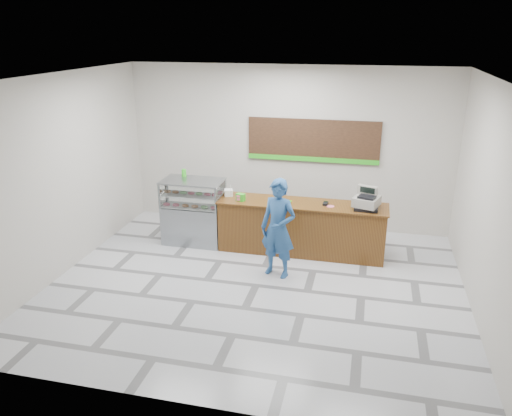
% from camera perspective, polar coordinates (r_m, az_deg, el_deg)
% --- Properties ---
extents(floor, '(7.00, 7.00, 0.00)m').
position_cam_1_polar(floor, '(8.72, -0.00, -8.84)').
color(floor, silver).
rests_on(floor, ground).
extents(back_wall, '(7.00, 0.00, 7.00)m').
position_cam_1_polar(back_wall, '(10.87, 3.63, 6.86)').
color(back_wall, beige).
rests_on(back_wall, floor).
extents(ceiling, '(7.00, 7.00, 0.00)m').
position_cam_1_polar(ceiling, '(7.68, -0.00, 14.71)').
color(ceiling, silver).
rests_on(ceiling, back_wall).
extents(sales_counter, '(3.26, 0.76, 1.03)m').
position_cam_1_polar(sales_counter, '(9.80, 5.21, -2.25)').
color(sales_counter, brown).
rests_on(sales_counter, floor).
extents(display_case, '(1.22, 0.72, 1.33)m').
position_cam_1_polar(display_case, '(10.25, -7.14, -0.35)').
color(display_case, gray).
rests_on(display_case, floor).
extents(menu_board, '(2.80, 0.06, 0.90)m').
position_cam_1_polar(menu_board, '(10.72, 6.53, 7.58)').
color(menu_board, black).
rests_on(menu_board, back_wall).
extents(cash_register, '(0.55, 0.56, 0.41)m').
position_cam_1_polar(cash_register, '(9.44, 12.52, 0.80)').
color(cash_register, black).
rests_on(cash_register, sales_counter).
extents(card_terminal, '(0.10, 0.18, 0.04)m').
position_cam_1_polar(card_terminal, '(9.56, 7.95, 0.50)').
color(card_terminal, black).
rests_on(card_terminal, sales_counter).
extents(serving_tray, '(0.43, 0.35, 0.02)m').
position_cam_1_polar(serving_tray, '(9.61, 2.77, 0.72)').
color(serving_tray, '#48DA06').
rests_on(serving_tray, sales_counter).
extents(napkin_box, '(0.20, 0.20, 0.13)m').
position_cam_1_polar(napkin_box, '(9.98, -3.17, 1.77)').
color(napkin_box, white).
rests_on(napkin_box, sales_counter).
extents(straw_cup, '(0.08, 0.08, 0.13)m').
position_cam_1_polar(straw_cup, '(9.94, -2.89, 1.69)').
color(straw_cup, silver).
rests_on(straw_cup, sales_counter).
extents(promo_box, '(0.18, 0.15, 0.14)m').
position_cam_1_polar(promo_box, '(9.68, -1.77, 1.24)').
color(promo_box, green).
rests_on(promo_box, sales_counter).
extents(donut_decal, '(0.15, 0.15, 0.00)m').
position_cam_1_polar(donut_decal, '(9.49, 8.48, 0.19)').
color(donut_decal, '#F06785').
rests_on(donut_decal, sales_counter).
extents(green_cup_left, '(0.10, 0.10, 0.15)m').
position_cam_1_polar(green_cup_left, '(10.33, -8.23, 4.01)').
color(green_cup_left, green).
rests_on(green_cup_left, display_case).
extents(green_cup_right, '(0.09, 0.09, 0.13)m').
position_cam_1_polar(green_cup_right, '(10.32, -8.22, 3.96)').
color(green_cup_right, green).
rests_on(green_cup_right, display_case).
extents(customer, '(0.75, 0.60, 1.79)m').
position_cam_1_polar(customer, '(8.73, 2.55, -2.35)').
color(customer, '#265189').
rests_on(customer, floor).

